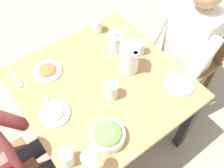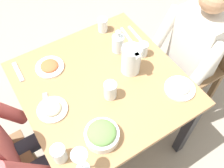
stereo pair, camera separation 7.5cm
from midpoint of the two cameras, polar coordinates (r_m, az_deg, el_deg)
ground_plane at (r=2.17m, az=-0.63°, el=-10.88°), size 8.00×8.00×0.00m
dining_table at (r=1.64m, az=-0.82°, el=-1.91°), size 0.96×0.96×0.72m
chair_near at (r=2.09m, az=20.29°, el=5.54°), size 0.40×0.40×0.89m
diner_near at (r=1.86m, az=17.21°, el=6.13°), size 0.48×0.53×1.19m
diner_far at (r=1.50m, az=-20.62°, el=-13.78°), size 0.48×0.53×1.19m
water_pitcher at (r=1.55m, az=5.69°, el=5.43°), size 0.16×0.12×0.19m
salad_bowl at (r=1.33m, az=-0.66°, el=-11.27°), size 0.18×0.18×0.09m
plate_beans at (r=1.46m, az=-11.88°, el=-5.54°), size 0.17×0.17×0.04m
plate_yoghurt at (r=1.57m, az=16.41°, el=-0.79°), size 0.18×0.18×0.05m
plate_rice_curry at (r=1.65m, az=-12.60°, el=3.84°), size 0.18×0.18×0.04m
water_glass_by_pitcher at (r=1.30m, az=-10.14°, el=-15.24°), size 0.07×0.07×0.10m
water_glass_center at (r=1.68m, az=8.23°, el=7.67°), size 0.07×0.07×0.09m
water_glass_far_right at (r=1.83m, az=-0.91°, el=13.10°), size 0.07×0.07×0.10m
water_glass_far_left at (r=1.45m, az=1.09°, el=-1.47°), size 0.08×0.08×0.11m
wine_glass at (r=1.18m, az=-5.28°, el=-16.51°), size 0.08×0.08×0.20m
oil_carafe at (r=1.69m, az=2.65°, el=8.95°), size 0.08×0.08×0.16m
salt_shaker at (r=1.68m, az=5.37°, el=7.07°), size 0.03×0.03×0.05m
fork_near at (r=1.50m, az=-13.32°, el=-4.74°), size 0.17×0.09×0.01m
knife_near at (r=1.84m, az=6.49°, el=11.01°), size 0.19×0.03×0.01m
fork_far at (r=1.69m, az=-19.19°, el=2.58°), size 0.17×0.03×0.01m
knife_far at (r=1.82m, az=4.60°, el=10.67°), size 0.19×0.04×0.01m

